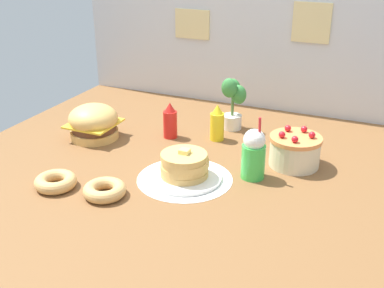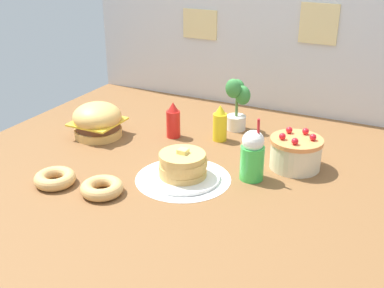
{
  "view_description": "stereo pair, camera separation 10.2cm",
  "coord_description": "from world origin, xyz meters",
  "px_view_note": "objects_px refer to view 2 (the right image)",
  "views": [
    {
      "loc": [
        0.87,
        -1.81,
        1.04
      ],
      "look_at": [
        0.02,
        0.12,
        0.11
      ],
      "focal_mm": 45.56,
      "sensor_mm": 36.0,
      "label": 1
    },
    {
      "loc": [
        0.96,
        -1.76,
        1.04
      ],
      "look_at": [
        0.02,
        0.12,
        0.11
      ],
      "focal_mm": 45.56,
      "sensor_mm": 36.0,
      "label": 2
    }
  ],
  "objects_px": {
    "pancake_stack": "(183,167)",
    "donut_pink_glaze": "(55,178)",
    "ketchup_bottle": "(173,121)",
    "donut_chocolate": "(102,188)",
    "layer_cake": "(296,153)",
    "mustard_bottle": "(220,124)",
    "burger": "(97,121)",
    "potted_plant": "(237,102)",
    "cream_soda_cup": "(252,155)"
  },
  "relations": [
    {
      "from": "cream_soda_cup",
      "to": "donut_chocolate",
      "type": "height_order",
      "value": "cream_soda_cup"
    },
    {
      "from": "donut_chocolate",
      "to": "potted_plant",
      "type": "relative_size",
      "value": 0.61
    },
    {
      "from": "burger",
      "to": "pancake_stack",
      "type": "bearing_deg",
      "value": -20.14
    },
    {
      "from": "burger",
      "to": "potted_plant",
      "type": "height_order",
      "value": "potted_plant"
    },
    {
      "from": "ketchup_bottle",
      "to": "donut_pink_glaze",
      "type": "height_order",
      "value": "ketchup_bottle"
    },
    {
      "from": "pancake_stack",
      "to": "ketchup_bottle",
      "type": "height_order",
      "value": "ketchup_bottle"
    },
    {
      "from": "potted_plant",
      "to": "burger",
      "type": "bearing_deg",
      "value": -146.03
    },
    {
      "from": "mustard_bottle",
      "to": "donut_pink_glaze",
      "type": "height_order",
      "value": "mustard_bottle"
    },
    {
      "from": "potted_plant",
      "to": "donut_chocolate",
      "type": "bearing_deg",
      "value": -104.32
    },
    {
      "from": "mustard_bottle",
      "to": "donut_pink_glaze",
      "type": "distance_m",
      "value": 0.9
    },
    {
      "from": "cream_soda_cup",
      "to": "burger",
      "type": "bearing_deg",
      "value": 174.24
    },
    {
      "from": "pancake_stack",
      "to": "mustard_bottle",
      "type": "xyz_separation_m",
      "value": [
        -0.03,
        0.48,
        0.03
      ]
    },
    {
      "from": "donut_pink_glaze",
      "to": "potted_plant",
      "type": "bearing_deg",
      "value": 63.61
    },
    {
      "from": "burger",
      "to": "potted_plant",
      "type": "bearing_deg",
      "value": 33.97
    },
    {
      "from": "ketchup_bottle",
      "to": "potted_plant",
      "type": "bearing_deg",
      "value": 43.62
    },
    {
      "from": "pancake_stack",
      "to": "cream_soda_cup",
      "type": "height_order",
      "value": "cream_soda_cup"
    },
    {
      "from": "layer_cake",
      "to": "mustard_bottle",
      "type": "height_order",
      "value": "mustard_bottle"
    },
    {
      "from": "layer_cake",
      "to": "donut_pink_glaze",
      "type": "xyz_separation_m",
      "value": [
        -0.9,
        -0.64,
        -0.05
      ]
    },
    {
      "from": "cream_soda_cup",
      "to": "donut_chocolate",
      "type": "distance_m",
      "value": 0.67
    },
    {
      "from": "burger",
      "to": "layer_cake",
      "type": "distance_m",
      "value": 1.07
    },
    {
      "from": "ketchup_bottle",
      "to": "donut_pink_glaze",
      "type": "xyz_separation_m",
      "value": [
        -0.21,
        -0.71,
        -0.06
      ]
    },
    {
      "from": "pancake_stack",
      "to": "donut_pink_glaze",
      "type": "relative_size",
      "value": 1.83
    },
    {
      "from": "burger",
      "to": "cream_soda_cup",
      "type": "bearing_deg",
      "value": -5.76
    },
    {
      "from": "burger",
      "to": "donut_chocolate",
      "type": "bearing_deg",
      "value": -52.11
    },
    {
      "from": "burger",
      "to": "donut_chocolate",
      "type": "distance_m",
      "value": 0.65
    },
    {
      "from": "ketchup_bottle",
      "to": "mustard_bottle",
      "type": "distance_m",
      "value": 0.25
    },
    {
      "from": "burger",
      "to": "donut_chocolate",
      "type": "height_order",
      "value": "burger"
    },
    {
      "from": "pancake_stack",
      "to": "ketchup_bottle",
      "type": "bearing_deg",
      "value": 123.55
    },
    {
      "from": "potted_plant",
      "to": "mustard_bottle",
      "type": "bearing_deg",
      "value": -97.02
    },
    {
      "from": "ketchup_bottle",
      "to": "donut_pink_glaze",
      "type": "bearing_deg",
      "value": -106.62
    },
    {
      "from": "mustard_bottle",
      "to": "potted_plant",
      "type": "height_order",
      "value": "potted_plant"
    },
    {
      "from": "layer_cake",
      "to": "mustard_bottle",
      "type": "distance_m",
      "value": 0.47
    },
    {
      "from": "ketchup_bottle",
      "to": "donut_chocolate",
      "type": "distance_m",
      "value": 0.69
    },
    {
      "from": "donut_chocolate",
      "to": "potted_plant",
      "type": "bearing_deg",
      "value": 75.68
    },
    {
      "from": "pancake_stack",
      "to": "donut_chocolate",
      "type": "distance_m",
      "value": 0.37
    },
    {
      "from": "mustard_bottle",
      "to": "cream_soda_cup",
      "type": "relative_size",
      "value": 0.67
    },
    {
      "from": "donut_pink_glaze",
      "to": "donut_chocolate",
      "type": "bearing_deg",
      "value": 5.53
    },
    {
      "from": "layer_cake",
      "to": "potted_plant",
      "type": "bearing_deg",
      "value": 142.95
    },
    {
      "from": "ketchup_bottle",
      "to": "donut_chocolate",
      "type": "xyz_separation_m",
      "value": [
        0.03,
        -0.68,
        -0.06
      ]
    },
    {
      "from": "burger",
      "to": "donut_pink_glaze",
      "type": "relative_size",
      "value": 1.43
    },
    {
      "from": "cream_soda_cup",
      "to": "donut_pink_glaze",
      "type": "xyz_separation_m",
      "value": [
        -0.76,
        -0.44,
        -0.09
      ]
    },
    {
      "from": "layer_cake",
      "to": "potted_plant",
      "type": "height_order",
      "value": "potted_plant"
    },
    {
      "from": "burger",
      "to": "mustard_bottle",
      "type": "relative_size",
      "value": 1.33
    },
    {
      "from": "potted_plant",
      "to": "ketchup_bottle",
      "type": "bearing_deg",
      "value": -136.38
    },
    {
      "from": "donut_pink_glaze",
      "to": "donut_chocolate",
      "type": "xyz_separation_m",
      "value": [
        0.24,
        0.02,
        0.0
      ]
    },
    {
      "from": "burger",
      "to": "ketchup_bottle",
      "type": "relative_size",
      "value": 1.33
    },
    {
      "from": "cream_soda_cup",
      "to": "donut_pink_glaze",
      "type": "bearing_deg",
      "value": -149.92
    },
    {
      "from": "pancake_stack",
      "to": "donut_pink_glaze",
      "type": "bearing_deg",
      "value": -148.54
    },
    {
      "from": "layer_cake",
      "to": "donut_pink_glaze",
      "type": "height_order",
      "value": "layer_cake"
    },
    {
      "from": "ketchup_bottle",
      "to": "layer_cake",
      "type": "bearing_deg",
      "value": -5.71
    }
  ]
}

